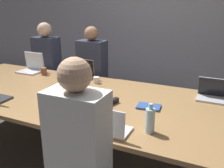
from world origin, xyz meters
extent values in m
plane|color=#4C4742|center=(0.00, 0.00, 0.00)|extent=(24.00, 24.00, 0.00)
cube|color=#9999A3|center=(0.00, 2.12, 1.40)|extent=(12.00, 0.06, 2.80)
cube|color=#9E7547|center=(0.00, 0.00, 0.71)|extent=(4.16, 1.46, 0.04)
cylinder|color=#4C4C51|center=(-1.90, 0.55, 0.34)|extent=(0.08, 0.08, 0.69)
cube|color=#B7B7BC|center=(1.18, 0.45, 0.74)|extent=(0.33, 0.20, 0.02)
cube|color=#B7B7BC|center=(1.18, 0.54, 0.85)|extent=(0.34, 0.06, 0.20)
cube|color=black|center=(1.18, 0.53, 0.85)|extent=(0.33, 0.06, 0.20)
cube|color=silver|center=(0.46, -0.56, 0.74)|extent=(0.36, 0.20, 0.02)
cube|color=silver|center=(0.46, -0.67, 0.85)|extent=(0.37, 0.03, 0.21)
cube|color=silver|center=(0.46, -0.66, 0.85)|extent=(0.36, 0.03, 0.20)
cube|color=silver|center=(0.42, -0.94, 0.81)|extent=(0.40, 0.24, 0.73)
sphere|color=tan|center=(0.42, -0.94, 1.29)|extent=(0.22, 0.22, 0.22)
cylinder|color=#ADD1E0|center=(0.77, -0.46, 0.83)|extent=(0.07, 0.07, 0.20)
cylinder|color=#ADD1E0|center=(0.77, -0.46, 0.95)|extent=(0.03, 0.03, 0.04)
cube|color=silver|center=(-1.31, 0.49, 0.74)|extent=(0.32, 0.25, 0.02)
cube|color=silver|center=(-1.31, 0.62, 0.87)|extent=(0.32, 0.03, 0.26)
cube|color=silver|center=(-1.31, 0.61, 0.87)|extent=(0.32, 0.03, 0.25)
cube|color=#2D2D38|center=(-1.34, 0.94, 0.23)|extent=(0.32, 0.24, 0.45)
cube|color=#33384C|center=(-1.34, 0.94, 0.81)|extent=(0.40, 0.24, 0.73)
sphere|color=beige|center=(-1.34, 0.94, 1.29)|extent=(0.22, 0.22, 0.22)
cylinder|color=brown|center=(-1.03, 0.48, 0.78)|extent=(0.08, 0.08, 0.10)
cube|color=gray|center=(-0.48, 0.50, 0.74)|extent=(0.34, 0.23, 0.02)
cube|color=gray|center=(-0.48, 0.61, 0.86)|extent=(0.35, 0.04, 0.23)
cube|color=black|center=(-0.48, 0.60, 0.86)|extent=(0.34, 0.04, 0.23)
cube|color=#2D2D38|center=(-0.51, 0.93, 0.23)|extent=(0.32, 0.24, 0.45)
cube|color=#33384C|center=(-0.51, 0.93, 0.81)|extent=(0.40, 0.24, 0.73)
sphere|color=#9E7051|center=(-0.51, 0.93, 1.28)|extent=(0.20, 0.20, 0.20)
cylinder|color=white|center=(-0.20, 0.46, 0.77)|extent=(0.07, 0.07, 0.08)
cube|color=black|center=(0.27, -0.06, 0.75)|extent=(0.08, 0.16, 0.05)
cube|color=#2D4C8C|center=(0.63, 0.00, 0.74)|extent=(0.24, 0.18, 0.02)
camera|label=1|loc=(1.23, -2.16, 1.71)|focal=40.00mm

